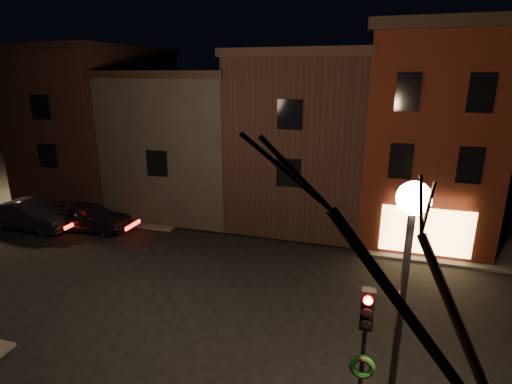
% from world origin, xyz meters
% --- Properties ---
extents(ground, '(120.00, 120.00, 0.00)m').
position_xyz_m(ground, '(0.00, 0.00, 0.00)').
color(ground, black).
rests_on(ground, ground).
extents(sidewalk_far_left, '(30.00, 30.00, 0.12)m').
position_xyz_m(sidewalk_far_left, '(-20.00, 20.00, 0.06)').
color(sidewalk_far_left, '#2D2B28').
rests_on(sidewalk_far_left, ground).
extents(corner_building, '(6.50, 8.50, 10.50)m').
position_xyz_m(corner_building, '(8.00, 9.47, 5.40)').
color(corner_building, '#49170D').
rests_on(corner_building, ground).
extents(row_building_a, '(7.30, 10.30, 9.40)m').
position_xyz_m(row_building_a, '(1.50, 10.50, 4.83)').
color(row_building_a, black).
rests_on(row_building_a, ground).
extents(row_building_b, '(7.80, 10.30, 8.40)m').
position_xyz_m(row_building_b, '(-5.75, 10.50, 4.33)').
color(row_building_b, black).
rests_on(row_building_b, ground).
extents(row_building_c, '(7.30, 10.30, 9.90)m').
position_xyz_m(row_building_c, '(-13.00, 10.50, 5.08)').
color(row_building_c, black).
rests_on(row_building_c, ground).
extents(street_lamp_near, '(0.60, 0.60, 6.48)m').
position_xyz_m(street_lamp_near, '(6.20, -6.00, 5.18)').
color(street_lamp_near, black).
rests_on(street_lamp_near, sidewalk_near_right).
extents(traffic_signal, '(0.58, 0.38, 4.05)m').
position_xyz_m(traffic_signal, '(5.60, -5.51, 2.81)').
color(traffic_signal, black).
rests_on(traffic_signal, sidewalk_near_right).
extents(parked_car_a, '(4.81, 2.31, 1.58)m').
position_xyz_m(parked_car_a, '(-9.38, 4.00, 0.79)').
color(parked_car_a, black).
rests_on(parked_car_a, ground).
extents(parked_car_b, '(4.92, 1.73, 1.62)m').
position_xyz_m(parked_car_b, '(-12.56, 3.17, 0.81)').
color(parked_car_b, black).
rests_on(parked_car_b, ground).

